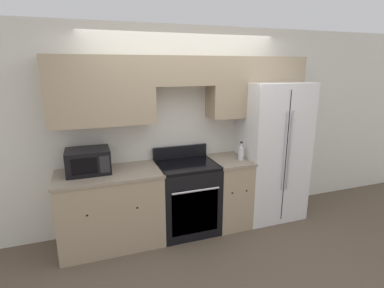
{
  "coord_description": "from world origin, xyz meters",
  "views": [
    {
      "loc": [
        -1.21,
        -3.08,
        2.11
      ],
      "look_at": [
        0.0,
        0.31,
        1.17
      ],
      "focal_mm": 28.0,
      "sensor_mm": 36.0,
      "label": 1
    }
  ],
  "objects": [
    {
      "name": "oven_range",
      "position": [
        -0.07,
        0.31,
        0.46
      ],
      "size": [
        0.74,
        0.65,
        1.08
      ],
      "color": "black",
      "rests_on": "ground_plane"
    },
    {
      "name": "microwave",
      "position": [
        -1.23,
        0.39,
        1.05
      ],
      "size": [
        0.48,
        0.38,
        0.28
      ],
      "color": "black",
      "rests_on": "lower_cabinets_left"
    },
    {
      "name": "lower_cabinets_left",
      "position": [
        -1.03,
        0.31,
        0.46
      ],
      "size": [
        1.2,
        0.64,
        0.92
      ],
      "color": "tan",
      "rests_on": "ground_plane"
    },
    {
      "name": "wall_back",
      "position": [
        0.0,
        0.59,
        1.51
      ],
      "size": [
        8.0,
        0.39,
        2.6
      ],
      "color": "silver",
      "rests_on": "ground_plane"
    },
    {
      "name": "bottle",
      "position": [
        0.65,
        0.23,
        1.01
      ],
      "size": [
        0.07,
        0.07,
        0.24
      ],
      "color": "silver",
      "rests_on": "lower_cabinets_right"
    },
    {
      "name": "lower_cabinets_right",
      "position": [
        0.52,
        0.31,
        0.46
      ],
      "size": [
        0.47,
        0.64,
        0.92
      ],
      "color": "tan",
      "rests_on": "ground_plane"
    },
    {
      "name": "ground_plane",
      "position": [
        0.0,
        0.0,
        0.0
      ],
      "size": [
        12.0,
        12.0,
        0.0
      ],
      "primitive_type": "plane",
      "color": "brown"
    },
    {
      "name": "refrigerator",
      "position": [
        1.18,
        0.36,
        0.95
      ],
      "size": [
        0.87,
        0.75,
        1.9
      ],
      "color": "white",
      "rests_on": "ground_plane"
    }
  ]
}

